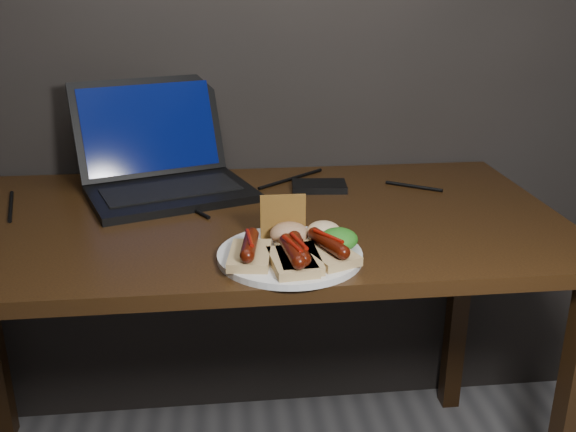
# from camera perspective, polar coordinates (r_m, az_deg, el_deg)

# --- Properties ---
(desk) EXTENTS (1.40, 0.70, 0.75)m
(desk) POSITION_cam_1_polar(r_m,az_deg,el_deg) (1.40, -5.02, -3.39)
(desk) COLOR #38210E
(desk) RESTS_ON ground
(laptop) EXTENTS (0.45, 0.43, 0.25)m
(laptop) POSITION_cam_1_polar(r_m,az_deg,el_deg) (1.53, -11.07, 4.21)
(laptop) COLOR black
(laptop) RESTS_ON desk
(hard_drive) EXTENTS (0.13, 0.09, 0.02)m
(hard_drive) POSITION_cam_1_polar(r_m,az_deg,el_deg) (1.53, 2.78, 2.66)
(hard_drive) COLOR black
(hard_drive) RESTS_ON desk
(desk_cables) EXTENTS (1.01, 0.33, 0.01)m
(desk_cables) POSITION_cam_1_polar(r_m,az_deg,el_deg) (1.49, -6.10, 2.00)
(desk_cables) COLOR black
(desk_cables) RESTS_ON desk
(plate) EXTENTS (0.33, 0.33, 0.01)m
(plate) POSITION_cam_1_polar(r_m,az_deg,el_deg) (1.15, 0.16, -3.50)
(plate) COLOR silver
(plate) RESTS_ON desk
(bread_sausage_left) EXTENTS (0.09, 0.12, 0.04)m
(bread_sausage_left) POSITION_cam_1_polar(r_m,az_deg,el_deg) (1.12, -3.42, -3.11)
(bread_sausage_left) COLOR tan
(bread_sausage_left) RESTS_ON plate
(bread_sausage_center) EXTENTS (0.07, 0.12, 0.04)m
(bread_sausage_center) POSITION_cam_1_polar(r_m,az_deg,el_deg) (1.10, 0.97, -3.42)
(bread_sausage_center) COLOR tan
(bread_sausage_center) RESTS_ON plate
(bread_sausage_right) EXTENTS (0.11, 0.13, 0.04)m
(bread_sausage_right) POSITION_cam_1_polar(r_m,az_deg,el_deg) (1.12, 3.58, -2.95)
(bread_sausage_right) COLOR tan
(bread_sausage_right) RESTS_ON plate
(bread_sausage_extra) EXTENTS (0.08, 0.12, 0.04)m
(bread_sausage_extra) POSITION_cam_1_polar(r_m,az_deg,el_deg) (1.09, 0.38, -3.68)
(bread_sausage_extra) COLOR tan
(bread_sausage_extra) RESTS_ON plate
(crispbread) EXTENTS (0.08, 0.01, 0.08)m
(crispbread) POSITION_cam_1_polar(r_m,az_deg,el_deg) (1.20, -0.45, -0.04)
(crispbread) COLOR #A16A2C
(crispbread) RESTS_ON plate
(salad_greens) EXTENTS (0.07, 0.07, 0.04)m
(salad_greens) POSITION_cam_1_polar(r_m,az_deg,el_deg) (1.16, 4.52, -2.07)
(salad_greens) COLOR #145E12
(salad_greens) RESTS_ON plate
(salsa_mound) EXTENTS (0.07, 0.07, 0.04)m
(salsa_mound) POSITION_cam_1_polar(r_m,az_deg,el_deg) (1.18, 0.12, -1.58)
(salsa_mound) COLOR maroon
(salsa_mound) RESTS_ON plate
(coleslaw_mound) EXTENTS (0.06, 0.06, 0.04)m
(coleslaw_mound) POSITION_cam_1_polar(r_m,az_deg,el_deg) (1.20, 3.19, -1.35)
(coleslaw_mound) COLOR beige
(coleslaw_mound) RESTS_ON plate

